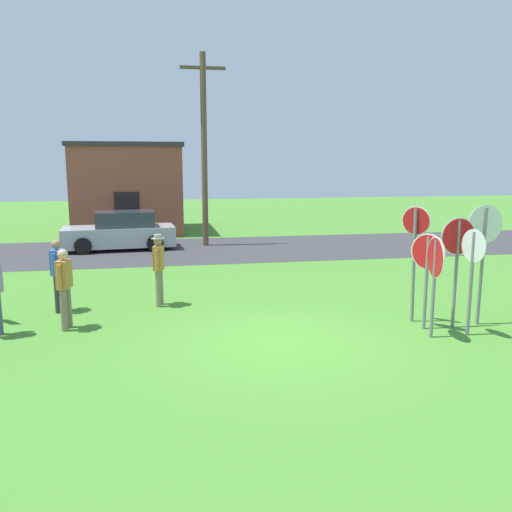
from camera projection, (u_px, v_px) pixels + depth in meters
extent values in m
plane|color=#47842D|center=(282.00, 341.00, 10.26)|extent=(80.00, 80.00, 0.00)
cube|color=#38383A|center=(218.00, 249.00, 21.07)|extent=(60.00, 6.40, 0.01)
cube|color=brown|center=(129.00, 190.00, 26.28)|extent=(5.04, 5.34, 4.12)
cube|color=#383333|center=(128.00, 146.00, 25.90)|extent=(5.24, 5.54, 0.20)
cube|color=black|center=(127.00, 215.00, 23.86)|extent=(1.10, 0.08, 2.10)
cylinder|color=brown|center=(204.00, 152.00, 21.38)|extent=(0.24, 0.24, 7.68)
cube|color=brown|center=(203.00, 68.00, 20.81)|extent=(1.80, 0.12, 0.12)
cube|color=#A5A8AD|center=(119.00, 236.00, 20.96)|extent=(4.43, 2.13, 0.76)
cube|color=#2D333D|center=(125.00, 219.00, 20.90)|extent=(2.35, 1.70, 0.60)
cylinder|color=black|center=(83.00, 246.00, 19.80)|extent=(0.66, 0.27, 0.64)
cylinder|color=black|center=(85.00, 239.00, 21.51)|extent=(0.66, 0.27, 0.64)
cylinder|color=black|center=(155.00, 243.00, 20.48)|extent=(0.66, 0.27, 0.64)
cylinder|color=black|center=(152.00, 237.00, 22.19)|extent=(0.66, 0.27, 0.64)
cylinder|color=slate|center=(456.00, 275.00, 10.92)|extent=(0.07, 0.07, 2.26)
cylinder|color=white|center=(458.00, 236.00, 10.78)|extent=(0.78, 0.04, 0.78)
cylinder|color=red|center=(459.00, 237.00, 10.77)|extent=(0.73, 0.04, 0.73)
cylinder|color=slate|center=(482.00, 267.00, 11.11)|extent=(0.08, 0.10, 2.50)
cylinder|color=white|center=(485.00, 224.00, 10.95)|extent=(0.83, 0.07, 0.83)
cylinder|color=red|center=(485.00, 224.00, 10.96)|extent=(0.76, 0.06, 0.76)
cylinder|color=slate|center=(434.00, 289.00, 10.31)|extent=(0.08, 0.08, 1.95)
cylinder|color=white|center=(435.00, 257.00, 10.20)|extent=(0.12, 0.82, 0.82)
cylinder|color=red|center=(435.00, 257.00, 10.20)|extent=(0.12, 0.76, 0.76)
cylinder|color=slate|center=(426.00, 283.00, 10.86)|extent=(0.10, 0.10, 1.94)
cylinder|color=white|center=(428.00, 252.00, 10.74)|extent=(0.43, 0.63, 0.75)
cylinder|color=red|center=(428.00, 252.00, 10.74)|extent=(0.40, 0.59, 0.69)
cylinder|color=slate|center=(414.00, 266.00, 11.29)|extent=(0.18, 0.18, 2.46)
cylinder|color=white|center=(416.00, 221.00, 11.11)|extent=(0.45, 0.48, 0.62)
cylinder|color=red|center=(416.00, 221.00, 11.11)|extent=(0.42, 0.44, 0.57)
cylinder|color=slate|center=(471.00, 284.00, 10.45)|extent=(0.08, 0.08, 2.09)
cylinder|color=white|center=(474.00, 246.00, 10.31)|extent=(0.12, 0.65, 0.66)
cylinder|color=red|center=(474.00, 246.00, 10.31)|extent=(0.11, 0.60, 0.61)
cylinder|color=#7A6B56|center=(160.00, 287.00, 12.84)|extent=(0.14, 0.14, 0.88)
cylinder|color=#7A6B56|center=(159.00, 289.00, 12.62)|extent=(0.14, 0.14, 0.88)
cube|color=#B27533|center=(158.00, 258.00, 12.60)|extent=(0.28, 0.39, 0.58)
cylinder|color=#B27533|center=(160.00, 257.00, 12.84)|extent=(0.09, 0.09, 0.52)
cylinder|color=#B27533|center=(157.00, 261.00, 12.37)|extent=(0.09, 0.09, 0.52)
sphere|color=#9E7051|center=(158.00, 241.00, 12.53)|extent=(0.21, 0.21, 0.21)
cylinder|color=gray|center=(158.00, 238.00, 12.52)|extent=(0.32, 0.32, 0.02)
cylinder|color=gray|center=(158.00, 236.00, 12.51)|extent=(0.19, 0.19, 0.09)
cylinder|color=#7A6B56|center=(68.00, 307.00, 11.03)|extent=(0.14, 0.14, 0.88)
cylinder|color=#7A6B56|center=(64.00, 310.00, 10.81)|extent=(0.14, 0.14, 0.88)
cube|color=#B27533|center=(64.00, 274.00, 10.79)|extent=(0.30, 0.40, 0.58)
cylinder|color=#B27533|center=(68.00, 273.00, 11.03)|extent=(0.09, 0.09, 0.52)
cylinder|color=#B27533|center=(59.00, 278.00, 10.56)|extent=(0.09, 0.09, 0.52)
sphere|color=tan|center=(63.00, 254.00, 10.72)|extent=(0.21, 0.21, 0.21)
cylinder|color=#2D2D33|center=(61.00, 292.00, 12.33)|extent=(0.14, 0.14, 0.88)
cylinder|color=#2D2D33|center=(58.00, 294.00, 12.11)|extent=(0.14, 0.14, 0.88)
cube|color=#3860B7|center=(57.00, 262.00, 12.09)|extent=(0.28, 0.39, 0.58)
cylinder|color=#3860B7|center=(61.00, 261.00, 12.33)|extent=(0.09, 0.09, 0.52)
cylinder|color=#3860B7|center=(54.00, 265.00, 11.86)|extent=(0.09, 0.09, 0.52)
sphere|color=#9E7051|center=(56.00, 244.00, 12.02)|extent=(0.21, 0.21, 0.21)
cylinder|color=#9E7AB2|center=(0.00, 277.00, 10.57)|extent=(0.09, 0.09, 0.52)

